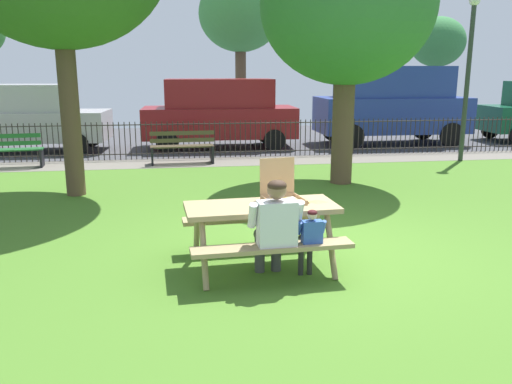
{
  "coord_description": "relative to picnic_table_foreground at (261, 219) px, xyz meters",
  "views": [
    {
      "loc": [
        -1.84,
        -6.42,
        2.33
      ],
      "look_at": [
        -0.87,
        0.26,
        0.75
      ],
      "focal_mm": 36.55,
      "sensor_mm": 36.0,
      "label": 1
    }
  ],
  "objects": [
    {
      "name": "tree_near_table",
      "position": [
        2.43,
        4.55,
        2.97
      ],
      "size": [
        3.47,
        3.47,
        5.15
      ],
      "color": "brown",
      "rests_on": "ground"
    },
    {
      "name": "far_tree_center",
      "position": [
        11.04,
        17.65,
        2.95
      ],
      "size": [
        2.51,
        2.51,
        4.75
      ],
      "color": "brown",
      "rests_on": "ground"
    },
    {
      "name": "cobblestone_walkway",
      "position": [
        0.91,
        7.48,
        -0.6
      ],
      "size": [
        28.0,
        1.4,
        0.01
      ],
      "primitive_type": "cube",
      "color": "slate"
    },
    {
      "name": "adult_at_table",
      "position": [
        0.07,
        -0.5,
        0.06
      ],
      "size": [
        0.62,
        0.61,
        1.19
      ],
      "color": "#444444",
      "rests_on": "ground"
    },
    {
      "name": "street_asphalt",
      "position": [
        0.91,
        12.18,
        -0.6
      ],
      "size": [
        28.0,
        7.99,
        0.01
      ],
      "primitive_type": "cube",
      "color": "#424247"
    },
    {
      "name": "parked_car_right",
      "position": [
        5.79,
        10.07,
        0.71
      ],
      "size": [
        4.72,
        2.1,
        2.46
      ],
      "color": "navy",
      "rests_on": "ground"
    },
    {
      "name": "pizza_box_open",
      "position": [
        0.28,
        0.15,
        0.27
      ],
      "size": [
        0.52,
        0.54,
        0.51
      ],
      "color": "tan",
      "rests_on": "picnic_table_foreground"
    },
    {
      "name": "picnic_table_foreground",
      "position": [
        0.0,
        0.0,
        0.0
      ],
      "size": [
        1.89,
        1.59,
        0.79
      ],
      "color": "#9F895E",
      "rests_on": "ground"
    },
    {
      "name": "lamp_post_walkway",
      "position": [
        6.38,
        6.74,
        1.94
      ],
      "size": [
        0.28,
        0.28,
        4.16
      ],
      "color": "#2D382D",
      "rests_on": "ground"
    },
    {
      "name": "child_at_table",
      "position": [
        0.48,
        -0.5,
        -0.09
      ],
      "size": [
        0.33,
        0.32,
        0.84
      ],
      "color": "#2B2B2B",
      "rests_on": "ground"
    },
    {
      "name": "ground",
      "position": [
        0.91,
        2.34,
        -0.61
      ],
      "size": [
        28.0,
        11.68,
        0.02
      ],
      "primitive_type": "cube",
      "color": "#497826"
    },
    {
      "name": "pizza_slice_on_table",
      "position": [
        0.67,
        0.04,
        0.18
      ],
      "size": [
        0.26,
        0.18,
        0.02
      ],
      "color": "#EEC652",
      "rests_on": "picnic_table_foreground"
    },
    {
      "name": "parked_car_left",
      "position": [
        -5.26,
        10.07,
        0.41
      ],
      "size": [
        4.5,
        2.12,
        1.94
      ],
      "color": "#BAB4B5",
      "rests_on": "ground"
    },
    {
      "name": "iron_fence_streetside",
      "position": [
        0.91,
        8.18,
        -0.08
      ],
      "size": [
        22.97,
        0.03,
        1.01
      ],
      "color": "#2D2823",
      "rests_on": "ground"
    },
    {
      "name": "parked_car_center",
      "position": [
        0.29,
        10.07,
        0.5
      ],
      "size": [
        4.65,
        2.05,
        2.08
      ],
      "color": "maroon",
      "rests_on": "ground"
    },
    {
      "name": "park_bench_center",
      "position": [
        -0.88,
        7.34,
        -0.18
      ],
      "size": [
        1.62,
        0.54,
        0.85
      ],
      "color": "brown",
      "rests_on": "ground"
    },
    {
      "name": "park_bench_left",
      "position": [
        -5.09,
        7.34,
        -0.18
      ],
      "size": [
        1.63,
        0.61,
        0.85
      ],
      "color": "#256730",
      "rests_on": "ground"
    },
    {
      "name": "far_tree_midleft",
      "position": [
        1.83,
        17.65,
        4.08
      ],
      "size": [
        3.61,
        3.61,
        6.36
      ],
      "color": "brown",
      "rests_on": "ground"
    }
  ]
}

